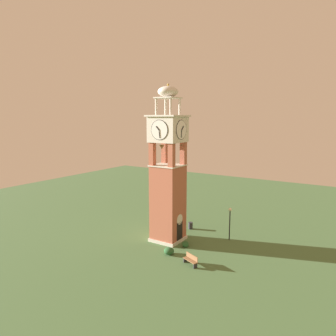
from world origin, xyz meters
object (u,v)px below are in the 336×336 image
clock_tower (168,178)px  trash_bin (190,226)px  park_bench (191,260)px  lamp_post (230,218)px

clock_tower → trash_bin: bearing=-4.9°
clock_tower → park_bench: 8.91m
clock_tower → park_bench: size_ratio=10.01×
park_bench → trash_bin: size_ratio=2.05×
park_bench → lamp_post: (7.52, -0.63, 2.00)m
lamp_post → trash_bin: (0.73, 5.18, -2.09)m
park_bench → trash_bin: (8.26, 4.55, -0.08)m
park_bench → clock_tower: bearing=51.7°
park_bench → trash_bin: park_bench is taller
park_bench → trash_bin: 9.43m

